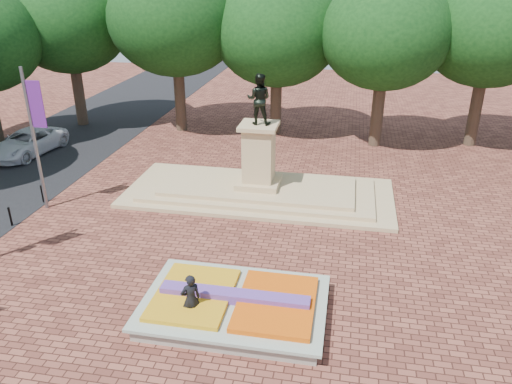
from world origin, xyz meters
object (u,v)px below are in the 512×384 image
(monument, at_px, (259,180))
(flower_bed, at_px, (235,305))
(van, at_px, (27,143))
(pedestrian, at_px, (191,299))

(monument, bearing_deg, flower_bed, -84.13)
(van, bearing_deg, pedestrian, -35.63)
(flower_bed, xyz_separation_m, monument, (-1.03, 10.00, 0.50))
(flower_bed, xyz_separation_m, van, (-16.82, 13.48, 0.40))
(van, height_order, pedestrian, pedestrian)
(monument, bearing_deg, pedestrian, -91.72)
(flower_bed, bearing_deg, monument, 95.87)
(monument, relative_size, van, 2.49)
(pedestrian, bearing_deg, van, -76.88)
(pedestrian, bearing_deg, monument, -126.08)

